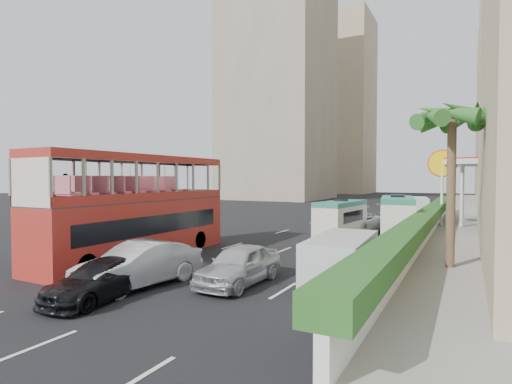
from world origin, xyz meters
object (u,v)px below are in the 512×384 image
Objects in this scene: van_asset at (358,231)px; palm_tree at (451,191)px; car_silver_lane_b at (239,284)px; minibus_far at (397,217)px; car_black at (102,298)px; panel_van_far at (415,209)px; double_decker_bus at (138,206)px; panel_van_near at (342,262)px; minibus_near at (341,219)px; car_silver_lane_a at (140,287)px; shell_station at (490,193)px.

van_asset is 0.75× the size of palm_tree.
minibus_far is at bearing 78.22° from car_silver_lane_b.
panel_van_far reaches higher than car_black.
car_silver_lane_b is at bearing -105.43° from panel_van_far.
double_decker_bus is 7.70m from car_silver_lane_b.
palm_tree reaches higher than panel_van_far.
minibus_far is (6.37, 19.00, 1.33)m from car_black.
panel_van_near is at bearing -68.71° from van_asset.
double_decker_bus reaches higher than car_silver_lane_b.
minibus_near is 13.10m from panel_van_far.
car_silver_lane_a is at bearing -140.97° from palm_tree.
van_asset is 0.60× the size of shell_station.
double_decker_bus is at bearing 142.66° from car_silver_lane_a.
panel_van_near reaches higher than car_black.
shell_station reaches higher than car_black.
panel_van_far is (10.12, 24.48, -1.46)m from double_decker_bus.
car_black is at bearing -55.17° from double_decker_bus.
double_decker_bus is 16.93m from van_asset.
car_silver_lane_b is at bearing -83.47° from minibus_near.
car_silver_lane_b is at bearing 41.06° from car_silver_lane_a.
panel_van_far is (6.24, 30.06, 1.07)m from car_black.
minibus_near is (6.85, 11.80, -1.34)m from double_decker_bus.
double_decker_bus is at bearing -163.84° from palm_tree.
van_asset is at bearing -137.97° from shell_station.
minibus_near is at bearing 75.90° from car_black.
minibus_far reaches higher than van_asset.
double_decker_bus is 7.25m from car_black.
panel_van_far is 0.84× the size of palm_tree.
panel_van_far is (2.89, 9.38, 1.07)m from van_asset.
shell_station is (5.52, 23.67, 1.83)m from panel_van_near.
shell_station is at bearing 56.71° from minibus_near.
minibus_far is at bearing 52.63° from double_decker_bus.
palm_tree is at bearing -42.35° from minibus_near.
double_decker_bus is 2.38× the size of panel_van_near.
panel_van_near is at bearing 20.92° from car_silver_lane_b.
palm_tree is 0.80× the size of shell_station.
minibus_far reaches higher than car_black.
car_silver_lane_a is 0.90× the size of minibus_near.
van_asset reaches higher than car_black.
minibus_near is at bearing -129.25° from shell_station.
car_black is 0.93× the size of panel_van_near.
panel_van_near is (3.62, -12.47, -0.27)m from minibus_near.
van_asset is 12.11m from shell_station.
palm_tree is (13.80, 4.00, 0.85)m from double_decker_bus.
van_asset is 16.12m from panel_van_near.
double_decker_bus is at bearing -114.18° from minibus_near.
car_black is 20.08m from minibus_far.
car_silver_lane_a is at bearing -156.24° from panel_van_near.
panel_van_near is (3.24, -15.77, 0.92)m from van_asset.
car_black is 30.72m from panel_van_far.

